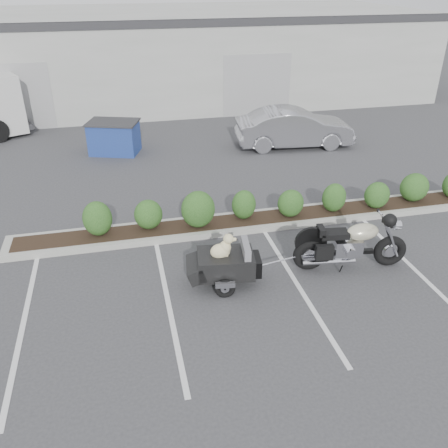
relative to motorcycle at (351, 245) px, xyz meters
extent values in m
plane|color=#38383A|center=(-2.52, 0.20, -0.58)|extent=(90.00, 90.00, 0.00)
cube|color=#9E9E93|center=(-1.52, 2.40, -0.50)|extent=(12.00, 1.00, 0.15)
cube|color=#9EA099|center=(-2.52, 17.20, 1.42)|extent=(26.00, 10.00, 4.00)
torus|color=black|center=(-0.88, 0.15, -0.22)|extent=(0.75, 0.28, 0.73)
torus|color=black|center=(0.90, -0.10, -0.22)|extent=(0.75, 0.28, 0.73)
cylinder|color=silver|center=(-0.88, 0.15, -0.22)|extent=(0.32, 0.17, 0.30)
cylinder|color=silver|center=(0.90, -0.10, -0.22)|extent=(0.27, 0.14, 0.26)
cylinder|color=silver|center=(0.81, -0.19, 0.18)|extent=(0.47, 0.12, 0.96)
cylinder|color=silver|center=(0.84, 0.02, 0.18)|extent=(0.47, 0.12, 0.96)
cylinder|color=silver|center=(0.65, -0.06, 0.59)|extent=(0.14, 0.76, 0.04)
cylinder|color=silver|center=(0.95, -0.11, 0.42)|extent=(0.16, 0.21, 0.20)
sphere|color=black|center=(0.56, -0.38, 0.72)|extent=(0.32, 0.32, 0.28)
cube|color=silver|center=(-0.07, 0.03, -0.06)|extent=(0.64, 0.45, 0.37)
cube|color=black|center=(0.04, 0.02, -0.20)|extent=(0.98, 0.24, 0.09)
ellipsoid|color=beige|center=(0.22, 0.00, 0.29)|extent=(0.76, 0.50, 0.36)
cube|color=black|center=(-0.39, 0.08, 0.27)|extent=(0.64, 0.40, 0.13)
cube|color=black|center=(-0.68, 0.12, 0.37)|extent=(0.17, 0.34, 0.17)
cylinder|color=silver|center=(-0.53, -0.10, -0.30)|extent=(1.14, 0.25, 0.10)
cylinder|color=silver|center=(-0.47, 0.29, -0.30)|extent=(1.14, 0.25, 0.10)
cube|color=black|center=(-0.70, -0.19, 0.02)|extent=(0.39, 0.20, 0.33)
cube|color=black|center=(-2.77, 0.03, -0.09)|extent=(1.24, 0.93, 0.46)
cube|color=slate|center=(-2.36, -0.03, 0.20)|extent=(0.22, 0.68, 0.33)
cube|color=slate|center=(-2.71, 0.02, 0.02)|extent=(0.84, 0.77, 0.04)
cube|color=black|center=(-3.36, 0.11, -0.17)|extent=(0.51, 0.83, 0.40)
cube|color=black|center=(-2.16, -0.05, -0.14)|extent=(0.29, 0.57, 0.37)
torus|color=black|center=(-2.88, -0.42, -0.38)|extent=(0.44, 0.18, 0.42)
torus|color=black|center=(-2.76, 0.49, -0.38)|extent=(0.44, 0.18, 0.42)
cube|color=silver|center=(-2.89, -0.47, -0.25)|extent=(0.40, 0.14, 0.11)
cube|color=silver|center=(-2.75, 0.54, -0.25)|extent=(0.40, 0.14, 0.11)
cylinder|color=black|center=(-2.82, 0.03, -0.38)|extent=(0.18, 0.97, 0.04)
cylinder|color=silver|center=(-1.91, -0.09, -0.22)|extent=(0.65, 0.13, 0.04)
ellipsoid|color=beige|center=(-2.88, 0.03, 0.22)|extent=(0.44, 0.33, 0.33)
ellipsoid|color=beige|center=(-2.78, 0.01, 0.31)|extent=(0.26, 0.25, 0.30)
sphere|color=beige|center=(-2.71, 0.01, 0.50)|extent=(0.23, 0.23, 0.21)
ellipsoid|color=beige|center=(-2.62, -0.01, 0.48)|extent=(0.16, 0.11, 0.08)
sphere|color=black|center=(-2.55, -0.02, 0.48)|extent=(0.04, 0.04, 0.04)
ellipsoid|color=beige|center=(-2.76, -0.05, 0.52)|extent=(0.06, 0.05, 0.11)
ellipsoid|color=beige|center=(-2.75, 0.07, 0.52)|extent=(0.06, 0.05, 0.11)
cylinder|color=beige|center=(-2.75, -0.05, 0.10)|extent=(0.05, 0.05, 0.13)
cylinder|color=beige|center=(-2.74, 0.07, 0.10)|extent=(0.05, 0.05, 0.13)
imported|color=#A9A8AF|center=(1.62, 7.85, 0.11)|extent=(4.32, 1.87, 1.38)
cube|color=navy|center=(-4.77, 8.64, -0.04)|extent=(1.87, 1.54, 1.08)
cube|color=#2D2D30|center=(-4.77, 8.64, 0.52)|extent=(1.99, 1.65, 0.05)
camera|label=1|loc=(-4.62, -7.87, 5.24)|focal=38.00mm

